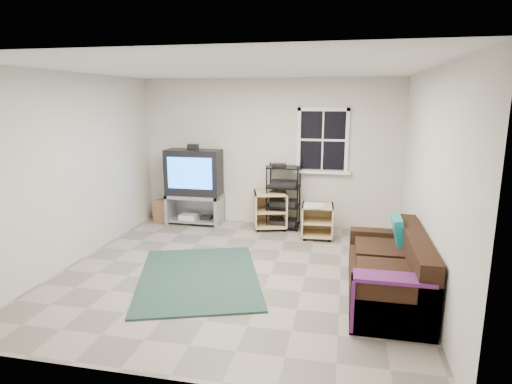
% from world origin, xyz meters
% --- Properties ---
extents(room, '(4.60, 4.62, 4.60)m').
position_xyz_m(room, '(0.95, 2.27, 1.48)').
color(room, gray).
rests_on(room, ground).
extents(tv_unit, '(0.99, 0.50, 1.46)m').
position_xyz_m(tv_unit, '(-1.32, 2.03, 0.80)').
color(tv_unit, gray).
rests_on(tv_unit, ground).
extents(av_rack, '(0.57, 0.42, 1.14)m').
position_xyz_m(av_rack, '(0.31, 2.07, 0.50)').
color(av_rack, black).
rests_on(av_rack, ground).
extents(side_table_left, '(0.68, 0.68, 0.65)m').
position_xyz_m(side_table_left, '(0.08, 2.05, 0.35)').
color(side_table_left, '#DEC588').
rests_on(side_table_left, ground).
extents(side_table_right, '(0.53, 0.55, 0.58)m').
position_xyz_m(side_table_right, '(0.93, 1.67, 0.32)').
color(side_table_right, '#DEC588').
rests_on(side_table_right, ground).
extents(sofa, '(0.82, 1.84, 0.84)m').
position_xyz_m(sofa, '(1.90, -0.40, 0.30)').
color(sofa, black).
rests_on(sofa, ground).
extents(shag_rug, '(2.07, 2.41, 0.02)m').
position_xyz_m(shag_rug, '(-0.43, -0.32, 0.01)').
color(shag_rug, '#2E2214').
rests_on(shag_rug, ground).
extents(paper_bag, '(0.33, 0.26, 0.41)m').
position_xyz_m(paper_bag, '(-1.95, 1.99, 0.21)').
color(paper_bag, '#996844').
rests_on(paper_bag, ground).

